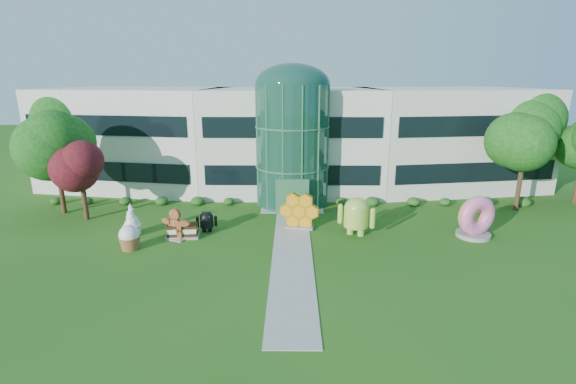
# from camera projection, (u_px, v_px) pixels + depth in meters

# --- Properties ---
(ground) EXTENTS (140.00, 140.00, 0.00)m
(ground) POSITION_uv_depth(u_px,v_px,m) (292.00, 263.00, 24.10)
(ground) COLOR #215114
(ground) RESTS_ON ground
(building) EXTENTS (46.00, 15.00, 9.30)m
(building) POSITION_uv_depth(u_px,v_px,m) (292.00, 138.00, 40.18)
(building) COLOR beige
(building) RESTS_ON ground
(atrium) EXTENTS (6.00, 6.00, 9.80)m
(atrium) POSITION_uv_depth(u_px,v_px,m) (292.00, 146.00, 34.34)
(atrium) COLOR #194738
(atrium) RESTS_ON ground
(walkway) EXTENTS (2.40, 20.00, 0.04)m
(walkway) POSITION_uv_depth(u_px,v_px,m) (292.00, 249.00, 26.02)
(walkway) COLOR #9E9E93
(walkway) RESTS_ON ground
(tree_red) EXTENTS (4.00, 4.00, 6.00)m
(tree_red) POSITION_uv_depth(u_px,v_px,m) (82.00, 181.00, 30.66)
(tree_red) COLOR #3F0C14
(tree_red) RESTS_ON ground
(trees_backdrop) EXTENTS (52.00, 8.00, 8.40)m
(trees_backdrop) POSITION_uv_depth(u_px,v_px,m) (292.00, 152.00, 35.49)
(trees_backdrop) COLOR #104110
(trees_backdrop) RESTS_ON ground
(android_green) EXTENTS (3.23, 2.79, 3.08)m
(android_green) POSITION_uv_depth(u_px,v_px,m) (356.00, 213.00, 28.02)
(android_green) COLOR #9CC13D
(android_green) RESTS_ON ground
(android_black) EXTENTS (1.67, 1.28, 1.70)m
(android_black) POSITION_uv_depth(u_px,v_px,m) (207.00, 220.00, 28.77)
(android_black) COLOR black
(android_black) RESTS_ON ground
(donut) EXTENTS (3.07, 2.21, 2.89)m
(donut) POSITION_uv_depth(u_px,v_px,m) (475.00, 216.00, 27.70)
(donut) COLOR #E45693
(donut) RESTS_ON ground
(gingerbread) EXTENTS (2.52, 1.68, 2.17)m
(gingerbread) POSITION_uv_depth(u_px,v_px,m) (176.00, 224.00, 27.32)
(gingerbread) COLOR brown
(gingerbread) RESTS_ON ground
(ice_cream_sandwich) EXTENTS (2.22, 1.25, 0.95)m
(ice_cream_sandwich) POSITION_uv_depth(u_px,v_px,m) (183.00, 231.00, 27.80)
(ice_cream_sandwich) COLOR black
(ice_cream_sandwich) RESTS_ON ground
(honeycomb) EXTENTS (3.08, 1.57, 2.31)m
(honeycomb) POSITION_uv_depth(u_px,v_px,m) (299.00, 212.00, 29.41)
(honeycomb) COLOR orange
(honeycomb) RESTS_ON ground
(froyo) EXTENTS (1.60, 1.60, 2.23)m
(froyo) POSITION_uv_depth(u_px,v_px,m) (131.00, 220.00, 28.04)
(froyo) COLOR white
(froyo) RESTS_ON ground
(cupcake) EXTENTS (1.59, 1.59, 1.59)m
(cupcake) POSITION_uv_depth(u_px,v_px,m) (129.00, 237.00, 25.84)
(cupcake) COLOR white
(cupcake) RESTS_ON ground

